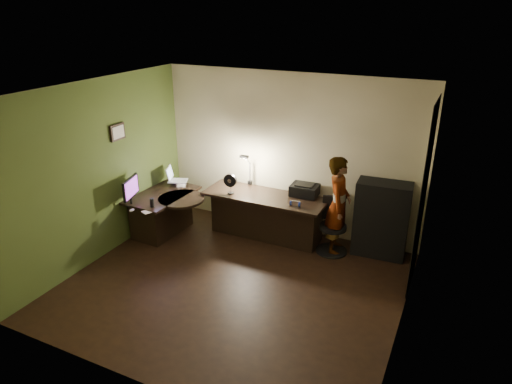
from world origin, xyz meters
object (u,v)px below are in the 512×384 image
at_px(monitor, 131,195).
at_px(person, 338,205).
at_px(desk_left, 164,213).
at_px(office_chair, 333,227).
at_px(desk_right, 265,216).
at_px(cabinet, 381,219).

height_order(monitor, person, person).
relative_size(desk_left, office_chair, 1.40).
relative_size(desk_left, person, 0.79).
bearing_deg(desk_right, monitor, -148.61).
height_order(desk_left, office_chair, office_chair).
bearing_deg(office_chair, cabinet, 2.62).
relative_size(desk_right, office_chair, 2.31).
height_order(cabinet, person, person).
bearing_deg(monitor, cabinet, 4.71).
height_order(desk_left, monitor, monitor).
bearing_deg(cabinet, person, -167.52).
height_order(desk_right, cabinet, cabinet).
relative_size(monitor, office_chair, 0.57).
xyz_separation_m(desk_left, monitor, (-0.21, -0.53, 0.50)).
distance_m(monitor, office_chair, 3.24).
bearing_deg(desk_left, cabinet, 16.48).
distance_m(desk_left, desk_right, 1.73).
bearing_deg(desk_right, desk_left, -160.13).
bearing_deg(desk_left, office_chair, 14.68).
bearing_deg(person, desk_left, 93.29).
xyz_separation_m(desk_left, desk_right, (1.63, 0.58, 0.03)).
xyz_separation_m(monitor, office_chair, (3.01, 1.12, -0.42)).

